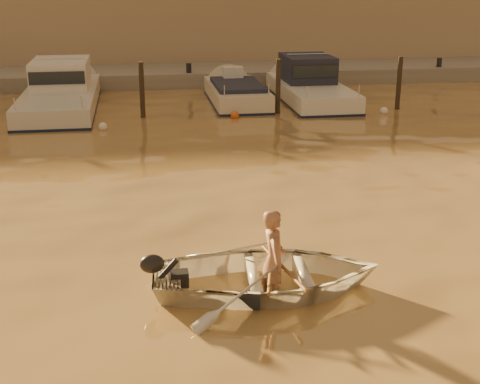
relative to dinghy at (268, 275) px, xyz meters
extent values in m
plane|color=olive|center=(-1.62, 0.35, -0.28)|extent=(160.00, 160.00, 0.00)
imported|color=silver|center=(0.00, 0.00, 0.00)|extent=(3.99, 2.95, 0.80)
imported|color=#9D694E|center=(0.10, -0.01, 0.29)|extent=(0.45, 0.65, 1.73)
cylinder|color=brown|center=(0.25, -0.01, 0.14)|extent=(0.38, 2.09, 0.13)
cylinder|color=brown|center=(0.05, 0.00, 0.14)|extent=(0.54, 2.06, 0.13)
cylinder|color=#2D2319|center=(-1.82, 14.15, 0.62)|extent=(0.18, 0.18, 2.20)
cylinder|color=#2D2319|center=(3.18, 14.15, 0.62)|extent=(0.18, 0.18, 2.20)
cylinder|color=#2D2319|center=(7.88, 14.15, 0.62)|extent=(0.18, 0.18, 2.20)
sphere|color=silver|center=(-3.19, 12.39, -0.18)|extent=(0.30, 0.30, 0.30)
sphere|color=#D25618|center=(1.47, 13.51, -0.18)|extent=(0.30, 0.30, 0.30)
sphere|color=silver|center=(7.08, 13.40, -0.18)|extent=(0.30, 0.30, 0.30)
cube|color=gray|center=(-1.62, 21.85, -0.13)|extent=(52.00, 4.00, 1.00)
cube|color=#9E8466|center=(-1.62, 27.35, 2.12)|extent=(46.00, 7.00, 4.80)
camera|label=1|loc=(-2.04, -10.00, 4.91)|focal=50.00mm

